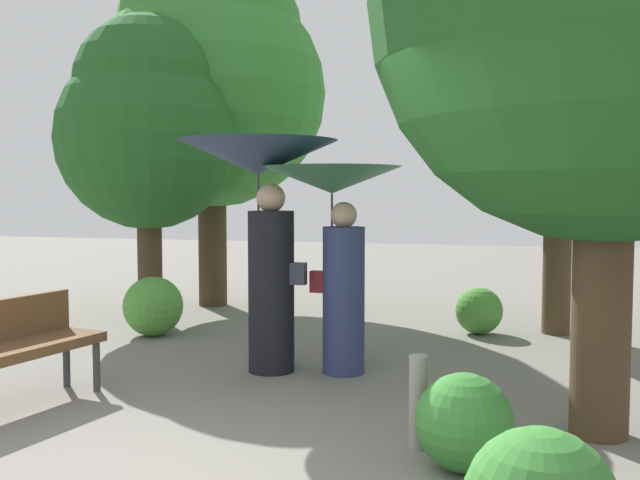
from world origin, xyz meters
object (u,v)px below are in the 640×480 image
at_px(person_left, 262,196).
at_px(tree_mid_right, 560,109).
at_px(tree_near_left, 148,123).
at_px(person_right, 336,220).
at_px(tree_mid_left, 211,75).
at_px(park_bench, 8,343).
at_px(path_marker_post, 418,402).

bearing_deg(person_left, tree_mid_right, -40.74).
bearing_deg(tree_near_left, person_right, -32.98).
relative_size(tree_near_left, tree_mid_right, 0.97).
xyz_separation_m(person_right, tree_mid_left, (-2.73, 3.36, 1.97)).
bearing_deg(person_left, park_bench, 144.29).
distance_m(person_right, tree_mid_left, 4.76).
xyz_separation_m(person_right, tree_mid_right, (2.07, 2.48, 1.23)).
height_order(tree_near_left, path_marker_post, tree_near_left).
height_order(tree_mid_left, tree_mid_right, tree_mid_left).
bearing_deg(park_bench, person_right, -39.97).
relative_size(person_right, tree_mid_left, 0.36).
bearing_deg(path_marker_post, person_left, 135.08).
distance_m(park_bench, tree_mid_left, 5.91).
distance_m(person_left, park_bench, 2.49).
bearing_deg(person_right, park_bench, 135.40).
bearing_deg(tree_mid_right, park_bench, -134.83).
relative_size(tree_near_left, tree_mid_left, 0.74).
bearing_deg(tree_mid_left, tree_near_left, -99.72).
xyz_separation_m(tree_mid_right, path_marker_post, (-1.07, -4.27, -2.34)).
bearing_deg(tree_mid_right, tree_mid_left, 169.61).
distance_m(person_left, person_right, 0.72).
distance_m(tree_near_left, path_marker_post, 5.90).
distance_m(person_left, tree_mid_left, 4.40).
bearing_deg(path_marker_post, park_bench, 179.69).
bearing_deg(park_bench, path_marker_post, -79.73).
relative_size(person_left, person_right, 1.13).
height_order(person_left, tree_near_left, tree_near_left).
height_order(person_right, tree_mid_right, tree_mid_right).
height_order(park_bench, tree_near_left, tree_near_left).
height_order(tree_near_left, tree_mid_left, tree_mid_left).
bearing_deg(person_left, person_right, -74.54).
relative_size(tree_mid_left, path_marker_post, 8.58).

